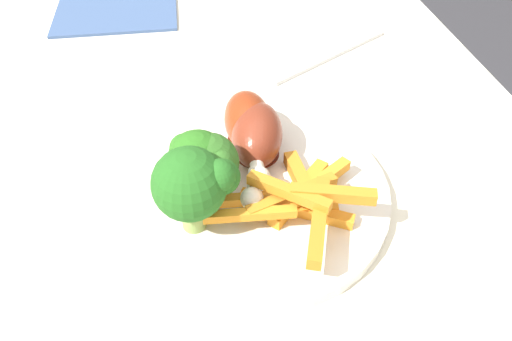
# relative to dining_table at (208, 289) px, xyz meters

# --- Properties ---
(dining_table) EXTENTS (1.27, 0.75, 0.75)m
(dining_table) POSITION_rel_dining_table_xyz_m (0.00, 0.00, 0.00)
(dining_table) COLOR silver
(dining_table) RESTS_ON ground_plane
(dinner_plate) EXTENTS (0.25, 0.25, 0.01)m
(dinner_plate) POSITION_rel_dining_table_xyz_m (-0.02, 0.05, 0.11)
(dinner_plate) COLOR white
(dinner_plate) RESTS_ON dining_table
(broccoli_floret_front) EXTENTS (0.05, 0.05, 0.06)m
(broccoli_floret_front) POSITION_rel_dining_table_xyz_m (-0.02, 0.02, 0.16)
(broccoli_floret_front) COLOR #85BC5D
(broccoli_floret_front) RESTS_ON dinner_plate
(broccoli_floret_middle) EXTENTS (0.05, 0.05, 0.07)m
(broccoli_floret_middle) POSITION_rel_dining_table_xyz_m (-0.02, 0.01, 0.16)
(broccoli_floret_middle) COLOR #75A853
(broccoli_floret_middle) RESTS_ON dinner_plate
(broccoli_floret_back) EXTENTS (0.06, 0.07, 0.08)m
(broccoli_floret_back) POSITION_rel_dining_table_xyz_m (0.02, 0.01, 0.17)
(broccoli_floret_back) COLOR #92AD57
(broccoli_floret_back) RESTS_ON dinner_plate
(carrot_fries_pile) EXTENTS (0.14, 0.14, 0.04)m
(carrot_fries_pile) POSITION_rel_dining_table_xyz_m (0.02, 0.09, 0.13)
(carrot_fries_pile) COLOR orange
(carrot_fries_pile) RESTS_ON dinner_plate
(chicken_drumstick_near) EXTENTS (0.12, 0.05, 0.05)m
(chicken_drumstick_near) POSITION_rel_dining_table_xyz_m (-0.08, 0.06, 0.14)
(chicken_drumstick_near) COLOR #621D0D
(chicken_drumstick_near) RESTS_ON dinner_plate
(chicken_drumstick_far) EXTENTS (0.13, 0.06, 0.05)m
(chicken_drumstick_far) POSITION_rel_dining_table_xyz_m (-0.06, 0.07, 0.14)
(chicken_drumstick_far) COLOR #551C11
(chicken_drumstick_far) RESTS_ON dinner_plate
(fork) EXTENTS (0.10, 0.17, 0.00)m
(fork) POSITION_rel_dining_table_xyz_m (-0.24, 0.19, 0.11)
(fork) COLOR silver
(fork) RESTS_ON dining_table
(napkin) EXTENTS (0.15, 0.18, 0.00)m
(napkin) POSITION_rel_dining_table_xyz_m (-0.41, -0.07, 0.11)
(napkin) COLOR #3D5684
(napkin) RESTS_ON dining_table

